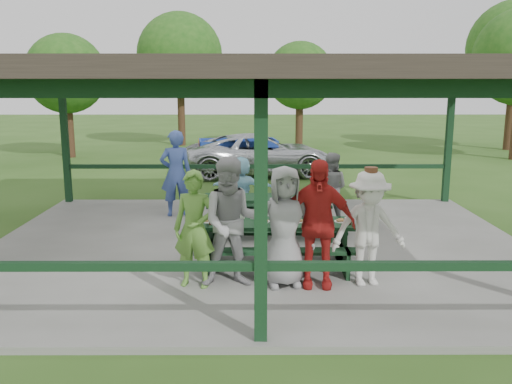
{
  "coord_description": "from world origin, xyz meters",
  "views": [
    {
      "loc": [
        -0.07,
        -9.71,
        3.05
      ],
      "look_at": [
        -0.04,
        -0.3,
        1.16
      ],
      "focal_mm": 38.0,
      "sensor_mm": 36.0,
      "label": 1
    }
  ],
  "objects_px": {
    "contestant_white_fedora": "(369,228)",
    "contestant_red": "(317,224)",
    "picnic_table_far": "(270,210)",
    "farm_trailer": "(238,155)",
    "contestant_grey_left": "(233,223)",
    "pickup_truck": "(261,155)",
    "spectator_grey": "(330,188)",
    "spectator_blue": "(176,173)",
    "contestant_grey_mid": "(284,227)",
    "picnic_table_near": "(275,238)",
    "contestant_green": "(195,229)",
    "spectator_lblue": "(241,189)"
  },
  "relations": [
    {
      "from": "contestant_grey_mid",
      "to": "contestant_white_fedora",
      "type": "xyz_separation_m",
      "value": [
        1.24,
        0.01,
        -0.03
      ]
    },
    {
      "from": "spectator_grey",
      "to": "farm_trailer",
      "type": "bearing_deg",
      "value": -53.44
    },
    {
      "from": "contestant_green",
      "to": "contestant_red",
      "type": "distance_m",
      "value": 1.79
    },
    {
      "from": "picnic_table_far",
      "to": "farm_trailer",
      "type": "xyz_separation_m",
      "value": [
        -0.87,
        8.13,
        0.04
      ]
    },
    {
      "from": "spectator_grey",
      "to": "farm_trailer",
      "type": "xyz_separation_m",
      "value": [
        -2.18,
        7.34,
        -0.25
      ]
    },
    {
      "from": "contestant_white_fedora",
      "to": "contestant_red",
      "type": "bearing_deg",
      "value": 176.19
    },
    {
      "from": "picnic_table_near",
      "to": "spectator_lblue",
      "type": "height_order",
      "value": "spectator_lblue"
    },
    {
      "from": "farm_trailer",
      "to": "spectator_lblue",
      "type": "bearing_deg",
      "value": -94.78
    },
    {
      "from": "spectator_lblue",
      "to": "picnic_table_far",
      "type": "bearing_deg",
      "value": 130.53
    },
    {
      "from": "contestant_grey_mid",
      "to": "contestant_red",
      "type": "height_order",
      "value": "contestant_red"
    },
    {
      "from": "pickup_truck",
      "to": "spectator_grey",
      "type": "bearing_deg",
      "value": -175.16
    },
    {
      "from": "picnic_table_near",
      "to": "contestant_white_fedora",
      "type": "height_order",
      "value": "contestant_white_fedora"
    },
    {
      "from": "picnic_table_near",
      "to": "contestant_red",
      "type": "xyz_separation_m",
      "value": [
        0.57,
        -0.87,
        0.48
      ]
    },
    {
      "from": "contestant_green",
      "to": "pickup_truck",
      "type": "relative_size",
      "value": 0.34
    },
    {
      "from": "contestant_red",
      "to": "contestant_grey_mid",
      "type": "bearing_deg",
      "value": 179.83
    },
    {
      "from": "contestant_grey_left",
      "to": "farm_trailer",
      "type": "height_order",
      "value": "contestant_grey_left"
    },
    {
      "from": "spectator_lblue",
      "to": "contestant_white_fedora",
      "type": "bearing_deg",
      "value": 126.5
    },
    {
      "from": "spectator_blue",
      "to": "farm_trailer",
      "type": "relative_size",
      "value": 0.54
    },
    {
      "from": "spectator_blue",
      "to": "spectator_lblue",
      "type": "bearing_deg",
      "value": 147.13
    },
    {
      "from": "spectator_blue",
      "to": "pickup_truck",
      "type": "height_order",
      "value": "spectator_blue"
    },
    {
      "from": "spectator_lblue",
      "to": "pickup_truck",
      "type": "xyz_separation_m",
      "value": [
        0.49,
        6.65,
        -0.11
      ]
    },
    {
      "from": "contestant_grey_left",
      "to": "spectator_blue",
      "type": "bearing_deg",
      "value": 103.15
    },
    {
      "from": "pickup_truck",
      "to": "picnic_table_far",
      "type": "bearing_deg",
      "value": 173.94
    },
    {
      "from": "picnic_table_near",
      "to": "contestant_grey_mid",
      "type": "distance_m",
      "value": 0.95
    },
    {
      "from": "picnic_table_far",
      "to": "contestant_red",
      "type": "bearing_deg",
      "value": -78.22
    },
    {
      "from": "contestant_red",
      "to": "spectator_lblue",
      "type": "height_order",
      "value": "contestant_red"
    },
    {
      "from": "contestant_green",
      "to": "spectator_lblue",
      "type": "height_order",
      "value": "contestant_green"
    },
    {
      "from": "contestant_green",
      "to": "contestant_grey_left",
      "type": "xyz_separation_m",
      "value": [
        0.55,
        0.01,
        0.09
      ]
    },
    {
      "from": "contestant_grey_left",
      "to": "pickup_truck",
      "type": "bearing_deg",
      "value": 81.93
    },
    {
      "from": "contestant_red",
      "to": "farm_trailer",
      "type": "height_order",
      "value": "contestant_red"
    },
    {
      "from": "farm_trailer",
      "to": "contestant_red",
      "type": "bearing_deg",
      "value": -89.39
    },
    {
      "from": "picnic_table_far",
      "to": "contestant_grey_mid",
      "type": "distance_m",
      "value": 2.87
    },
    {
      "from": "picnic_table_near",
      "to": "spectator_lblue",
      "type": "relative_size",
      "value": 1.77
    },
    {
      "from": "picnic_table_near",
      "to": "contestant_white_fedora",
      "type": "xyz_separation_m",
      "value": [
        1.34,
        -0.82,
        0.39
      ]
    },
    {
      "from": "contestant_green",
      "to": "contestant_grey_mid",
      "type": "distance_m",
      "value": 1.31
    },
    {
      "from": "farm_trailer",
      "to": "contestant_grey_left",
      "type": "bearing_deg",
      "value": -95.75
    },
    {
      "from": "picnic_table_near",
      "to": "contestant_green",
      "type": "bearing_deg",
      "value": -144.35
    },
    {
      "from": "picnic_table_near",
      "to": "contestant_grey_left",
      "type": "bearing_deg",
      "value": -127.42
    },
    {
      "from": "contestant_green",
      "to": "picnic_table_near",
      "type": "bearing_deg",
      "value": 47.68
    },
    {
      "from": "picnic_table_near",
      "to": "contestant_green",
      "type": "distance_m",
      "value": 1.55
    },
    {
      "from": "contestant_red",
      "to": "spectator_grey",
      "type": "bearing_deg",
      "value": 82.92
    },
    {
      "from": "picnic_table_far",
      "to": "spectator_lblue",
      "type": "distance_m",
      "value": 1.16
    },
    {
      "from": "contestant_white_fedora",
      "to": "pickup_truck",
      "type": "bearing_deg",
      "value": 90.59
    },
    {
      "from": "farm_trailer",
      "to": "pickup_truck",
      "type": "bearing_deg",
      "value": -40.37
    },
    {
      "from": "picnic_table_far",
      "to": "contestant_grey_left",
      "type": "distance_m",
      "value": 2.97
    },
    {
      "from": "contestant_grey_left",
      "to": "spectator_lblue",
      "type": "distance_m",
      "value": 3.85
    },
    {
      "from": "contestant_grey_mid",
      "to": "spectator_blue",
      "type": "height_order",
      "value": "spectator_blue"
    },
    {
      "from": "picnic_table_far",
      "to": "contestant_green",
      "type": "bearing_deg",
      "value": -112.41
    },
    {
      "from": "contestant_grey_left",
      "to": "spectator_grey",
      "type": "height_order",
      "value": "contestant_grey_left"
    },
    {
      "from": "picnic_table_far",
      "to": "spectator_grey",
      "type": "relative_size",
      "value": 1.71
    }
  ]
}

